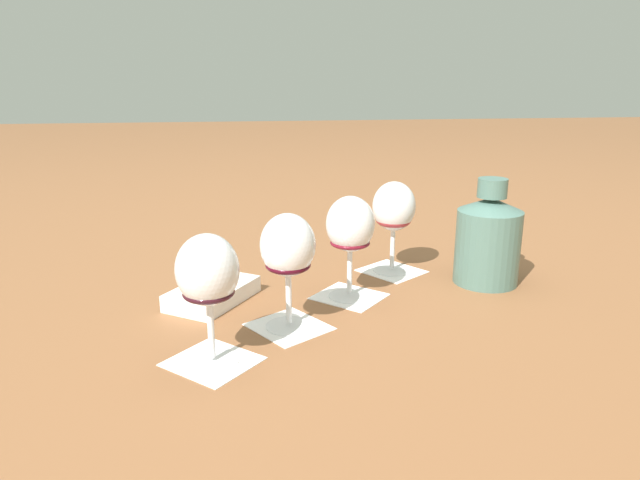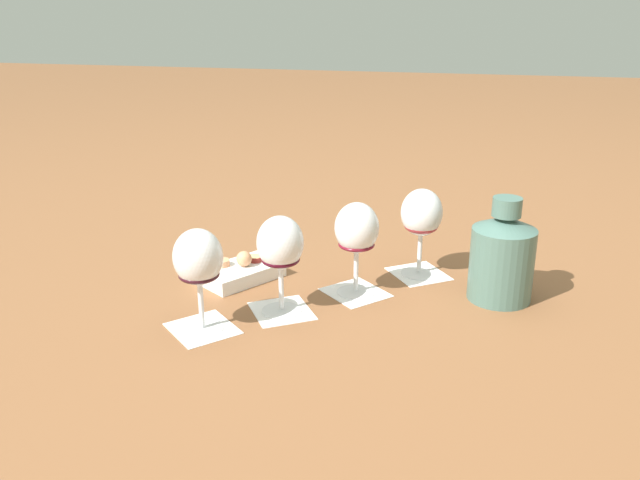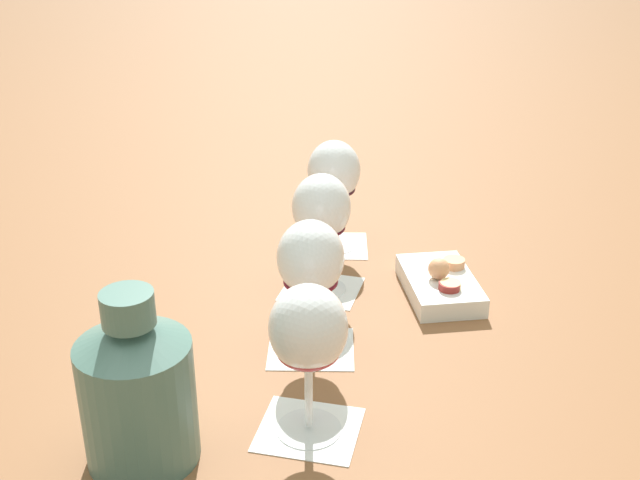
% 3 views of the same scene
% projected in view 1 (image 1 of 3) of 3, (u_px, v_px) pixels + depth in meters
% --- Properties ---
extents(ground_plane, '(8.00, 8.00, 0.00)m').
position_uv_depth(ground_plane, '(318.00, 310.00, 0.93)').
color(ground_plane, brown).
extents(tasting_card_0, '(0.14, 0.14, 0.00)m').
position_uv_depth(tasting_card_0, '(392.00, 271.00, 1.11)').
color(tasting_card_0, white).
rests_on(tasting_card_0, ground_plane).
extents(tasting_card_1, '(0.15, 0.15, 0.00)m').
position_uv_depth(tasting_card_1, '(349.00, 296.00, 0.98)').
color(tasting_card_1, white).
rests_on(tasting_card_1, ground_plane).
extents(tasting_card_2, '(0.14, 0.14, 0.00)m').
position_uv_depth(tasting_card_2, '(289.00, 326.00, 0.86)').
color(tasting_card_2, white).
rests_on(tasting_card_2, ground_plane).
extents(tasting_card_3, '(0.15, 0.15, 0.00)m').
position_uv_depth(tasting_card_3, '(213.00, 361.00, 0.76)').
color(tasting_card_3, white).
rests_on(tasting_card_3, ground_plane).
extents(wine_glass_0, '(0.08, 0.08, 0.17)m').
position_uv_depth(wine_glass_0, '(394.00, 211.00, 1.07)').
color(wine_glass_0, white).
rests_on(wine_glass_0, tasting_card_0).
extents(wine_glass_1, '(0.08, 0.08, 0.17)m').
position_uv_depth(wine_glass_1, '(350.00, 229.00, 0.95)').
color(wine_glass_1, white).
rests_on(wine_glass_1, tasting_card_1).
extents(wine_glass_2, '(0.08, 0.08, 0.17)m').
position_uv_depth(wine_glass_2, '(288.00, 251.00, 0.83)').
color(wine_glass_2, white).
rests_on(wine_glass_2, tasting_card_2).
extents(wine_glass_3, '(0.08, 0.08, 0.17)m').
position_uv_depth(wine_glass_3, '(208.00, 276.00, 0.72)').
color(wine_glass_3, white).
rests_on(wine_glass_3, tasting_card_3).
extents(ceramic_vase, '(0.12, 0.12, 0.19)m').
position_uv_depth(ceramic_vase, '(488.00, 239.00, 1.03)').
color(ceramic_vase, '#4C7066').
rests_on(ceramic_vase, ground_plane).
extents(snack_dish, '(0.18, 0.16, 0.06)m').
position_uv_depth(snack_dish, '(213.00, 291.00, 0.96)').
color(snack_dish, white).
rests_on(snack_dish, ground_plane).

